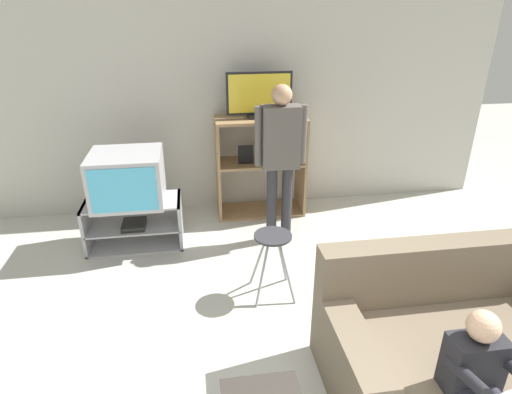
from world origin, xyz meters
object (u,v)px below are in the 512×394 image
(television_flat, at_px, (259,96))
(tv_stand, at_px, (135,223))
(couch, at_px, (449,344))
(television_main, at_px, (127,178))
(folding_stool, at_px, (273,247))
(person_seated_child, at_px, (482,382))
(media_shelf, at_px, (260,166))
(person_standing_adult, at_px, (280,150))

(television_flat, bearing_deg, tv_stand, -157.57)
(couch, bearing_deg, television_main, 136.63)
(folding_stool, xyz_separation_m, person_seated_child, (0.80, -1.67, 0.10))
(person_seated_child, bearing_deg, folding_stool, 115.59)
(media_shelf, xyz_separation_m, person_seated_child, (0.65, -3.33, -0.02))
(television_flat, bearing_deg, couch, -72.81)
(folding_stool, height_order, couch, couch)
(couch, height_order, person_standing_adult, person_standing_adult)
(person_standing_adult, bearing_deg, tv_stand, 175.44)
(folding_stool, distance_m, person_standing_adult, 1.13)
(television_flat, height_order, person_standing_adult, television_flat)
(media_shelf, xyz_separation_m, person_standing_adult, (0.10, -0.71, 0.42))
(tv_stand, distance_m, person_seated_child, 3.47)
(tv_stand, height_order, television_main, television_main)
(person_standing_adult, bearing_deg, media_shelf, 97.66)
(tv_stand, height_order, couch, couch)
(television_flat, distance_m, person_seated_child, 3.51)
(person_standing_adult, bearing_deg, television_main, 175.83)
(television_main, xyz_separation_m, television_flat, (1.45, 0.60, 0.67))
(media_shelf, xyz_separation_m, folding_stool, (-0.15, -1.66, -0.13))
(television_flat, xyz_separation_m, folding_stool, (-0.14, -1.67, -0.96))
(person_seated_child, bearing_deg, tv_stand, 127.34)
(television_main, relative_size, media_shelf, 0.59)
(television_main, height_order, couch, television_main)
(couch, distance_m, person_seated_child, 0.66)
(media_shelf, relative_size, person_standing_adult, 0.71)
(media_shelf, bearing_deg, television_flat, 141.63)
(person_seated_child, bearing_deg, person_standing_adult, 101.86)
(television_flat, distance_m, folding_stool, 1.93)
(television_flat, xyz_separation_m, person_seated_child, (0.66, -3.34, -0.86))
(television_flat, bearing_deg, media_shelf, -38.37)
(tv_stand, distance_m, media_shelf, 1.60)
(tv_stand, height_order, person_seated_child, person_seated_child)
(television_flat, relative_size, person_standing_adult, 0.44)
(couch, relative_size, person_seated_child, 1.73)
(television_main, relative_size, person_seated_child, 0.73)
(tv_stand, height_order, media_shelf, media_shelf)
(television_main, relative_size, folding_stool, 1.17)
(media_shelf, bearing_deg, tv_stand, -158.09)
(person_seated_child, bearing_deg, couch, 69.88)
(television_flat, relative_size, person_seated_child, 0.77)
(media_shelf, relative_size, folding_stool, 1.98)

